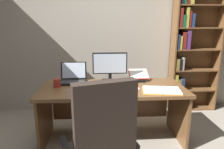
{
  "coord_description": "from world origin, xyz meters",
  "views": [
    {
      "loc": [
        -0.28,
        -1.68,
        1.52
      ],
      "look_at": [
        -0.11,
        0.73,
        0.91
      ],
      "focal_mm": 32.95,
      "sensor_mm": 36.0,
      "label": 1
    }
  ],
  "objects_px": {
    "keyboard": "(112,90)",
    "reading_stand_with_book": "(139,75)",
    "bookshelf": "(190,51)",
    "coffee_mug": "(57,83)",
    "desk": "(112,99)",
    "computer_mouse": "(87,90)",
    "notepad": "(132,87)",
    "pen": "(133,86)",
    "monitor": "(110,67)",
    "laptop": "(73,78)",
    "open_binder": "(162,90)"
  },
  "relations": [
    {
      "from": "keyboard",
      "to": "reading_stand_with_book",
      "type": "height_order",
      "value": "reading_stand_with_book"
    },
    {
      "from": "bookshelf",
      "to": "coffee_mug",
      "type": "distance_m",
      "value": 2.28
    },
    {
      "from": "desk",
      "to": "coffee_mug",
      "type": "relative_size",
      "value": 16.87
    },
    {
      "from": "computer_mouse",
      "to": "coffee_mug",
      "type": "xyz_separation_m",
      "value": [
        -0.38,
        0.2,
        0.03
      ]
    },
    {
      "from": "bookshelf",
      "to": "coffee_mug",
      "type": "relative_size",
      "value": 20.09
    },
    {
      "from": "bookshelf",
      "to": "keyboard",
      "type": "height_order",
      "value": "bookshelf"
    },
    {
      "from": "keyboard",
      "to": "notepad",
      "type": "distance_m",
      "value": 0.29
    },
    {
      "from": "pen",
      "to": "coffee_mug",
      "type": "relative_size",
      "value": 1.31
    },
    {
      "from": "desk",
      "to": "monitor",
      "type": "bearing_deg",
      "value": 96.53
    },
    {
      "from": "pen",
      "to": "coffee_mug",
      "type": "height_order",
      "value": "coffee_mug"
    },
    {
      "from": "desk",
      "to": "laptop",
      "type": "bearing_deg",
      "value": 160.61
    },
    {
      "from": "keyboard",
      "to": "reading_stand_with_book",
      "type": "distance_m",
      "value": 0.63
    },
    {
      "from": "bookshelf",
      "to": "notepad",
      "type": "bearing_deg",
      "value": -140.5
    },
    {
      "from": "monitor",
      "to": "reading_stand_with_book",
      "type": "height_order",
      "value": "monitor"
    },
    {
      "from": "open_binder",
      "to": "coffee_mug",
      "type": "height_order",
      "value": "coffee_mug"
    },
    {
      "from": "laptop",
      "to": "keyboard",
      "type": "distance_m",
      "value": 0.65
    },
    {
      "from": "monitor",
      "to": "open_binder",
      "type": "height_order",
      "value": "monitor"
    },
    {
      "from": "keyboard",
      "to": "notepad",
      "type": "xyz_separation_m",
      "value": [
        0.26,
        0.14,
        -0.01
      ]
    },
    {
      "from": "desk",
      "to": "pen",
      "type": "height_order",
      "value": "pen"
    },
    {
      "from": "notepad",
      "to": "desk",
      "type": "bearing_deg",
      "value": 157.53
    },
    {
      "from": "monitor",
      "to": "notepad",
      "type": "xyz_separation_m",
      "value": [
        0.26,
        -0.27,
        -0.2
      ]
    },
    {
      "from": "laptop",
      "to": "notepad",
      "type": "height_order",
      "value": "laptop"
    },
    {
      "from": "desk",
      "to": "coffee_mug",
      "type": "height_order",
      "value": "coffee_mug"
    },
    {
      "from": "desk",
      "to": "keyboard",
      "type": "relative_size",
      "value": 4.3
    },
    {
      "from": "keyboard",
      "to": "pen",
      "type": "relative_size",
      "value": 3.0
    },
    {
      "from": "bookshelf",
      "to": "keyboard",
      "type": "xyz_separation_m",
      "value": [
        -1.41,
        -1.08,
        -0.3
      ]
    },
    {
      "from": "keyboard",
      "to": "desk",
      "type": "bearing_deg",
      "value": 85.03
    },
    {
      "from": "bookshelf",
      "to": "open_binder",
      "type": "distance_m",
      "value": 1.43
    },
    {
      "from": "monitor",
      "to": "notepad",
      "type": "distance_m",
      "value": 0.42
    },
    {
      "from": "keyboard",
      "to": "pen",
      "type": "height_order",
      "value": "keyboard"
    },
    {
      "from": "monitor",
      "to": "coffee_mug",
      "type": "relative_size",
      "value": 4.37
    },
    {
      "from": "monitor",
      "to": "keyboard",
      "type": "xyz_separation_m",
      "value": [
        0.0,
        -0.41,
        -0.19
      ]
    },
    {
      "from": "desk",
      "to": "keyboard",
      "type": "xyz_separation_m",
      "value": [
        -0.02,
        -0.23,
        0.2
      ]
    },
    {
      "from": "reading_stand_with_book",
      "to": "pen",
      "type": "relative_size",
      "value": 2.05
    },
    {
      "from": "open_binder",
      "to": "pen",
      "type": "height_order",
      "value": "open_binder"
    },
    {
      "from": "desk",
      "to": "bookshelf",
      "type": "height_order",
      "value": "bookshelf"
    },
    {
      "from": "notepad",
      "to": "monitor",
      "type": "bearing_deg",
      "value": 133.01
    },
    {
      "from": "laptop",
      "to": "coffee_mug",
      "type": "xyz_separation_m",
      "value": [
        -0.18,
        -0.21,
        -0.0
      ]
    },
    {
      "from": "computer_mouse",
      "to": "reading_stand_with_book",
      "type": "distance_m",
      "value": 0.86
    },
    {
      "from": "keyboard",
      "to": "open_binder",
      "type": "height_order",
      "value": "same"
    },
    {
      "from": "monitor",
      "to": "keyboard",
      "type": "relative_size",
      "value": 1.11
    },
    {
      "from": "open_binder",
      "to": "reading_stand_with_book",
      "type": "bearing_deg",
      "value": 117.31
    },
    {
      "from": "open_binder",
      "to": "coffee_mug",
      "type": "bearing_deg",
      "value": 177.99
    },
    {
      "from": "desk",
      "to": "reading_stand_with_book",
      "type": "bearing_deg",
      "value": 31.81
    },
    {
      "from": "monitor",
      "to": "notepad",
      "type": "height_order",
      "value": "monitor"
    },
    {
      "from": "desk",
      "to": "laptop",
      "type": "distance_m",
      "value": 0.61
    },
    {
      "from": "laptop",
      "to": "notepad",
      "type": "relative_size",
      "value": 1.68
    },
    {
      "from": "bookshelf",
      "to": "laptop",
      "type": "distance_m",
      "value": 2.04
    },
    {
      "from": "bookshelf",
      "to": "open_binder",
      "type": "height_order",
      "value": "bookshelf"
    },
    {
      "from": "desk",
      "to": "bookshelf",
      "type": "xyz_separation_m",
      "value": [
        1.39,
        0.85,
        0.5
      ]
    }
  ]
}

